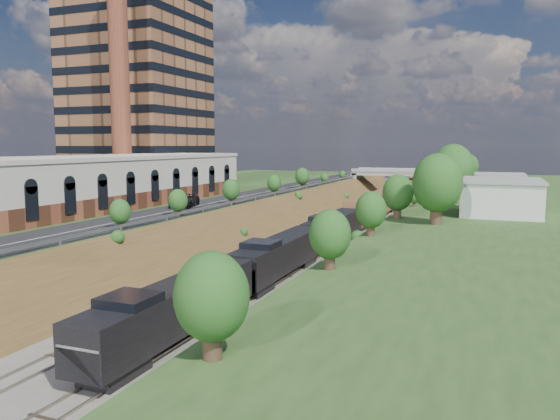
# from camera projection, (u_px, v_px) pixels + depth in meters

# --- Properties ---
(ground) EXTENTS (400.00, 400.00, 0.00)m
(ground) POSITION_uv_depth(u_px,v_px,m) (16.00, 405.00, 28.41)
(ground) COLOR #6B665B
(ground) RESTS_ON ground
(platform_left) EXTENTS (44.00, 180.00, 5.00)m
(platform_left) POSITION_uv_depth(u_px,v_px,m) (153.00, 208.00, 95.56)
(platform_left) COLOR #2F4C1F
(platform_left) RESTS_ON ground
(embankment_left) EXTENTS (10.00, 180.00, 10.00)m
(embankment_left) POSITION_uv_depth(u_px,v_px,m) (268.00, 229.00, 87.82)
(embankment_left) COLOR brown
(embankment_left) RESTS_ON ground
(embankment_right) EXTENTS (10.00, 180.00, 10.00)m
(embankment_right) POSITION_uv_depth(u_px,v_px,m) (407.00, 238.00, 79.78)
(embankment_right) COLOR brown
(embankment_right) RESTS_ON ground
(rail_left_track) EXTENTS (1.58, 180.00, 0.18)m
(rail_left_track) POSITION_uv_depth(u_px,v_px,m) (318.00, 232.00, 84.74)
(rail_left_track) COLOR gray
(rail_left_track) RESTS_ON ground
(rail_right_track) EXTENTS (1.58, 180.00, 0.18)m
(rail_right_track) POSITION_uv_depth(u_px,v_px,m) (351.00, 234.00, 82.84)
(rail_right_track) COLOR gray
(rail_right_track) RESTS_ON ground
(road) EXTENTS (8.00, 180.00, 0.10)m
(road) POSITION_uv_depth(u_px,v_px,m) (243.00, 197.00, 88.86)
(road) COLOR black
(road) RESTS_ON platform_left
(guardrail) EXTENTS (0.10, 171.00, 0.70)m
(guardrail) POSITION_uv_depth(u_px,v_px,m) (265.00, 195.00, 87.12)
(guardrail) COLOR #99999E
(guardrail) RESTS_ON platform_left
(commercial_building) EXTENTS (14.30, 62.30, 7.00)m
(commercial_building) POSITION_uv_depth(u_px,v_px,m) (87.00, 182.00, 72.71)
(commercial_building) COLOR brown
(commercial_building) RESTS_ON platform_left
(highrise_tower) EXTENTS (22.00, 22.00, 53.90)m
(highrise_tower) POSITION_uv_depth(u_px,v_px,m) (137.00, 46.00, 107.05)
(highrise_tower) COLOR brown
(highrise_tower) RESTS_ON platform_left
(smokestack) EXTENTS (3.20, 3.20, 40.00)m
(smokestack) POSITION_uv_depth(u_px,v_px,m) (119.00, 75.00, 90.29)
(smokestack) COLOR brown
(smokestack) RESTS_ON platform_left
(overpass) EXTENTS (24.50, 8.30, 7.40)m
(overpass) POSITION_uv_depth(u_px,v_px,m) (401.00, 178.00, 140.46)
(overpass) COLOR gray
(overpass) RESTS_ON ground
(white_building_near) EXTENTS (9.00, 12.00, 4.00)m
(white_building_near) POSITION_uv_depth(u_px,v_px,m) (501.00, 198.00, 67.00)
(white_building_near) COLOR silver
(white_building_near) RESTS_ON platform_right
(white_building_far) EXTENTS (8.00, 10.00, 3.60)m
(white_building_far) POSITION_uv_depth(u_px,v_px,m) (497.00, 187.00, 87.51)
(white_building_far) COLOR silver
(white_building_far) RESTS_ON platform_right
(tree_right_large) EXTENTS (5.25, 5.25, 7.61)m
(tree_right_large) POSITION_uv_depth(u_px,v_px,m) (437.00, 184.00, 58.01)
(tree_right_large) COLOR #473323
(tree_right_large) RESTS_ON platform_right
(tree_left_crest) EXTENTS (2.45, 2.45, 3.55)m
(tree_left_crest) POSITION_uv_depth(u_px,v_px,m) (92.00, 215.00, 50.35)
(tree_left_crest) COLOR #473323
(tree_left_crest) RESTS_ON platform_left
(freight_train) EXTENTS (3.13, 142.57, 4.66)m
(freight_train) POSITION_uv_depth(u_px,v_px,m) (372.00, 206.00, 96.79)
(freight_train) COLOR black
(freight_train) RESTS_ON ground
(suv) EXTENTS (4.48, 6.89, 1.76)m
(suv) POSITION_uv_depth(u_px,v_px,m) (184.00, 200.00, 74.07)
(suv) COLOR black
(suv) RESTS_ON road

